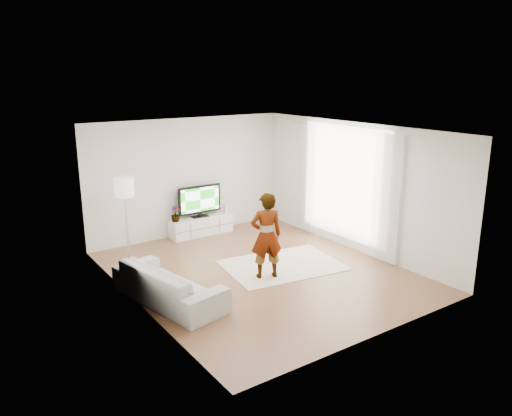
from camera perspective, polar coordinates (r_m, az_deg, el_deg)
floor at (r=9.91m, az=0.44°, el=-7.34°), size 6.00×6.00×0.00m
ceiling at (r=9.21m, az=0.48°, el=8.97°), size 6.00×6.00×0.00m
wall_left at (r=8.34m, az=-13.77°, el=-1.96°), size 0.02×6.00×2.80m
wall_right at (r=11.05m, az=11.15°, el=2.36°), size 0.02×6.00×2.80m
wall_back at (r=11.98m, az=-7.81°, el=3.50°), size 5.00×0.02×2.80m
wall_front at (r=7.32m, az=14.09°, el=-4.40°), size 5.00×0.02×2.80m
window at (r=11.23m, az=10.00°, el=2.88°), size 0.01×2.60×2.50m
curtain_near at (r=10.33m, az=14.68°, el=0.98°), size 0.04×0.70×2.60m
curtain_far at (r=12.14m, az=5.42°, el=3.48°), size 0.04×0.70×2.60m
media_console at (r=12.16m, az=-6.30°, el=-2.03°), size 1.56×0.44×0.44m
television at (r=12.01m, az=-6.45°, el=0.91°), size 1.11×0.22×0.77m
game_console at (r=12.39m, az=-3.57°, el=-0.04°), size 0.05×0.17×0.23m
potted_plant at (r=11.76m, az=-9.20°, el=-0.68°), size 0.22×0.22×0.37m
rug at (r=10.26m, az=3.03°, el=-6.53°), size 2.53×1.99×0.01m
player at (r=9.39m, az=1.19°, el=-3.17°), size 0.70×0.58×1.66m
sofa at (r=8.73m, az=-9.93°, el=-8.50°), size 1.30×2.36×0.65m
floor_lamp at (r=10.42m, az=-14.81°, el=1.91°), size 0.39×0.39×1.77m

